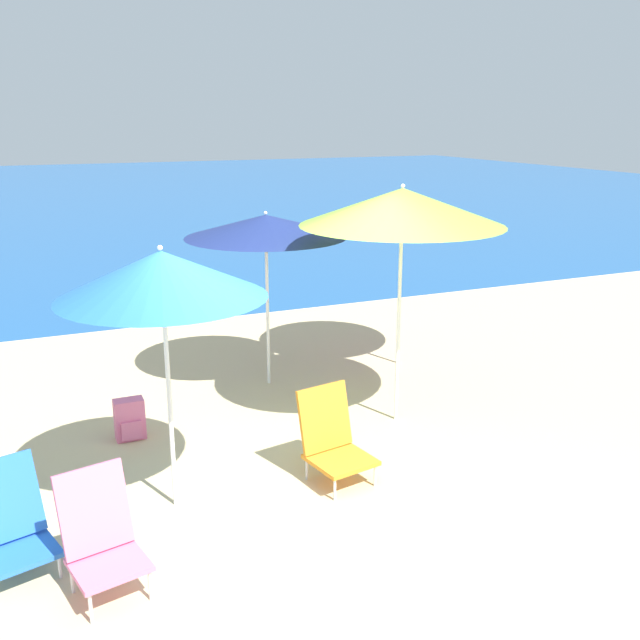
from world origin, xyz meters
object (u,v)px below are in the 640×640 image
object	(u,v)px
beach_chair_orange	(332,438)
backpack_pink	(130,420)
beach_umbrella_lime	(402,207)
beach_umbrella_blue	(162,275)
beach_chair_pink	(101,534)
beach_umbrella_purple	(402,205)
beach_umbrella_navy	(266,226)
beach_chair_blue	(9,523)

from	to	relation	value
beach_chair_orange	backpack_pink	distance (m)	2.12
beach_umbrella_lime	beach_umbrella_blue	bearing A→B (deg)	-162.55
beach_umbrella_blue	beach_chair_pink	distance (m)	1.87
beach_chair_orange	backpack_pink	bearing A→B (deg)	124.47
beach_umbrella_blue	beach_umbrella_purple	bearing A→B (deg)	34.54
beach_umbrella_navy	beach_chair_blue	xyz separation A→B (m)	(-2.85, -2.71, -1.52)
beach_umbrella_lime	backpack_pink	bearing A→B (deg)	166.65
beach_umbrella_navy	beach_chair_pink	xyz separation A→B (m)	(-2.29, -3.17, -1.47)
beach_umbrella_navy	beach_umbrella_purple	size ratio (longest dim) A/B	0.91
beach_chair_blue	beach_chair_pink	world-z (taller)	beach_chair_pink
backpack_pink	beach_umbrella_blue	bearing A→B (deg)	-84.53
beach_umbrella_navy	beach_umbrella_purple	distance (m)	1.76
beach_umbrella_lime	beach_chair_orange	size ratio (longest dim) A/B	3.04
beach_umbrella_navy	beach_umbrella_lime	distance (m)	1.78
beach_umbrella_blue	beach_chair_orange	distance (m)	2.07
beach_umbrella_lime	backpack_pink	world-z (taller)	beach_umbrella_lime
beach_umbrella_lime	beach_umbrella_purple	world-z (taller)	beach_umbrella_lime
beach_umbrella_lime	beach_umbrella_blue	distance (m)	2.63
beach_umbrella_purple	beach_chair_blue	distance (m)	5.60
beach_chair_blue	beach_chair_orange	distance (m)	2.61
beach_chair_pink	backpack_pink	xyz separation A→B (m)	(0.53, 2.28, -0.20)
beach_umbrella_purple	backpack_pink	xyz separation A→B (m)	(-3.51, -0.92, -1.82)
beach_umbrella_lime	beach_umbrella_purple	distance (m)	1.79
beach_umbrella_lime	beach_chair_blue	bearing A→B (deg)	-162.31
beach_umbrella_lime	beach_chair_orange	world-z (taller)	beach_umbrella_lime
beach_chair_blue	backpack_pink	world-z (taller)	beach_chair_blue
beach_umbrella_navy	beach_chair_pink	bearing A→B (deg)	-125.83
beach_umbrella_purple	beach_chair_blue	size ratio (longest dim) A/B	2.89
beach_chair_blue	beach_chair_pink	size ratio (longest dim) A/B	0.94
beach_umbrella_blue	backpack_pink	xyz separation A→B (m)	(-0.13, 1.41, -1.72)
beach_chair_pink	beach_umbrella_navy	bearing A→B (deg)	41.75
beach_umbrella_lime	beach_umbrella_purple	size ratio (longest dim) A/B	1.09
beach_umbrella_lime	beach_umbrella_blue	world-z (taller)	beach_umbrella_lime
beach_umbrella_navy	beach_umbrella_blue	distance (m)	2.82
beach_chair_blue	beach_chair_orange	xyz separation A→B (m)	(2.59, 0.32, 0.02)
beach_umbrella_lime	beach_umbrella_navy	bearing A→B (deg)	119.75
beach_chair_orange	beach_chair_blue	bearing A→B (deg)	176.31
beach_umbrella_lime	backpack_pink	size ratio (longest dim) A/B	5.97
beach_umbrella_purple	beach_umbrella_lime	bearing A→B (deg)	-119.90
beach_umbrella_navy	beach_chair_blue	world-z (taller)	beach_umbrella_navy
beach_umbrella_purple	beach_chair_orange	size ratio (longest dim) A/B	2.78
beach_umbrella_purple	beach_chair_orange	xyz separation A→B (m)	(-2.01, -2.41, -1.65)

